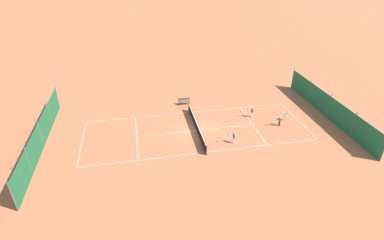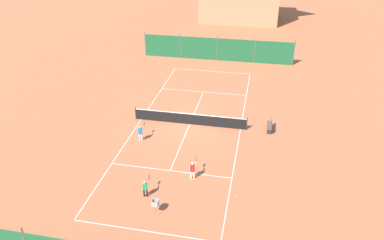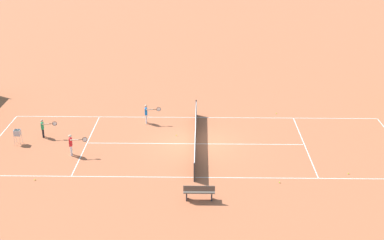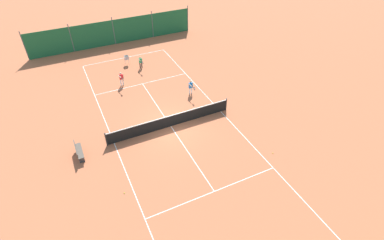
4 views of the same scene
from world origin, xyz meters
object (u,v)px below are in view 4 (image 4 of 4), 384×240
at_px(tennis_ball_by_net_left, 124,193).
at_px(tennis_ball_far_corner, 273,153).
at_px(tennis_net, 171,121).
at_px(player_far_baseline, 121,78).
at_px(tennis_ball_by_net_right, 179,113).
at_px(player_near_baseline, 191,86).
at_px(player_far_service, 141,62).
at_px(tennis_ball_alley_right, 85,86).
at_px(courtside_bench, 79,151).
at_px(ball_hopper, 127,58).

relative_size(tennis_ball_by_net_left, tennis_ball_far_corner, 1.00).
distance_m(tennis_net, player_far_baseline, 7.08).
bearing_deg(tennis_ball_by_net_left, tennis_ball_by_net_right, -136.32).
distance_m(tennis_net, player_near_baseline, 4.41).
height_order(player_far_service, tennis_ball_alley_right, player_far_service).
xyz_separation_m(tennis_ball_far_corner, courtside_bench, (11.20, -5.13, 0.42)).
bearing_deg(player_far_service, tennis_ball_by_net_left, 68.09).
relative_size(tennis_ball_alley_right, ball_hopper, 0.07).
height_order(tennis_ball_alley_right, tennis_ball_far_corner, same).
height_order(player_far_baseline, courtside_bench, player_far_baseline).
height_order(player_far_baseline, tennis_ball_far_corner, player_far_baseline).
relative_size(player_near_baseline, tennis_ball_far_corner, 18.94).
xyz_separation_m(tennis_ball_by_net_right, ball_hopper, (1.32, -9.22, 0.62)).
relative_size(player_near_baseline, tennis_ball_alley_right, 18.94).
xyz_separation_m(player_far_service, tennis_ball_alley_right, (5.35, 0.98, -0.64)).
relative_size(player_far_baseline, tennis_ball_by_net_right, 19.05).
height_order(player_near_baseline, courtside_bench, player_near_baseline).
distance_m(player_near_baseline, tennis_ball_by_net_left, 10.75).
bearing_deg(tennis_ball_alley_right, courtside_bench, 77.97).
xyz_separation_m(tennis_ball_alley_right, tennis_ball_by_net_left, (0.06, 12.49, 0.00)).
distance_m(player_far_baseline, ball_hopper, 3.79).
bearing_deg(tennis_ball_far_corner, tennis_net, -47.96).
bearing_deg(tennis_ball_by_net_right, player_far_baseline, -64.20).
height_order(tennis_net, tennis_ball_alley_right, tennis_net).
bearing_deg(tennis_ball_alley_right, tennis_ball_far_corner, 124.77).
bearing_deg(player_near_baseline, player_far_baseline, -38.57).
bearing_deg(tennis_ball_alley_right, ball_hopper, -153.00).
bearing_deg(tennis_ball_by_net_left, tennis_net, -136.83).
height_order(tennis_ball_far_corner, courtside_bench, courtside_bench).
relative_size(tennis_ball_alley_right, tennis_ball_by_net_left, 1.00).
bearing_deg(player_far_service, tennis_ball_alley_right, 10.36).
bearing_deg(player_far_baseline, courtside_bench, 56.52).
height_order(tennis_net, courtside_bench, tennis_net).
bearing_deg(player_far_service, courtside_bench, 52.74).
xyz_separation_m(player_near_baseline, player_far_baseline, (4.71, -3.75, 0.00)).
bearing_deg(tennis_ball_far_corner, tennis_ball_by_net_right, -60.48).
xyz_separation_m(player_near_baseline, tennis_ball_far_corner, (-1.77, 8.52, -0.70)).
distance_m(player_near_baseline, tennis_ball_by_net_right, 2.85).
xyz_separation_m(player_far_service, player_far_baseline, (2.42, 2.25, 0.06)).
distance_m(tennis_ball_by_net_left, ball_hopper, 15.39).
height_order(player_far_service, courtside_bench, player_far_service).
relative_size(tennis_net, ball_hopper, 10.31).
bearing_deg(ball_hopper, player_far_baseline, 67.53).
distance_m(tennis_net, ball_hopper, 10.40).
xyz_separation_m(tennis_ball_by_net_left, tennis_ball_by_net_right, (-5.76, -5.50, 0.00)).
relative_size(player_near_baseline, ball_hopper, 1.40).
height_order(tennis_ball_far_corner, ball_hopper, ball_hopper).
bearing_deg(tennis_ball_by_net_right, tennis_ball_alley_right, -50.84).
bearing_deg(player_near_baseline, tennis_ball_by_net_left, 44.10).
distance_m(ball_hopper, courtside_bench, 12.31).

